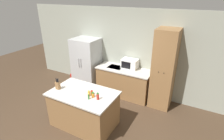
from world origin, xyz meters
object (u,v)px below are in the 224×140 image
at_px(microwave, 130,64).
at_px(spice_bottle_tall_dark, 93,95).
at_px(knife_block, 58,85).
at_px(refrigerator, 87,63).
at_px(spice_bottle_short_red, 89,93).
at_px(spice_bottle_amber_oil, 98,96).
at_px(fire_extinguisher, 72,79).
at_px(spice_bottle_green_herb, 92,93).
at_px(pantry_cabinet, 164,70).
at_px(spice_bottle_pale_salt, 89,96).

bearing_deg(microwave, spice_bottle_tall_dark, -92.15).
bearing_deg(spice_bottle_tall_dark, knife_block, -173.89).
distance_m(refrigerator, knife_block, 1.87).
xyz_separation_m(spice_bottle_short_red, spice_bottle_amber_oil, (0.24, -0.01, 0.01)).
distance_m(refrigerator, fire_extinguisher, 0.85).
height_order(knife_block, spice_bottle_amber_oil, knife_block).
bearing_deg(fire_extinguisher, spice_bottle_tall_dark, -38.04).
relative_size(spice_bottle_tall_dark, fire_extinguisher, 0.26).
bearing_deg(spice_bottle_tall_dark, spice_bottle_green_herb, 141.31).
xyz_separation_m(pantry_cabinet, spice_bottle_amber_oil, (-0.96, -1.77, -0.13)).
bearing_deg(spice_bottle_green_herb, spice_bottle_short_red, -106.63).
bearing_deg(pantry_cabinet, spice_bottle_green_herb, -125.03).
height_order(pantry_cabinet, microwave, pantry_cabinet).
xyz_separation_m(spice_bottle_green_herb, spice_bottle_pale_salt, (0.04, -0.18, 0.02)).
bearing_deg(spice_bottle_short_red, knife_block, -174.04).
bearing_deg(spice_bottle_tall_dark, fire_extinguisher, 141.96).
relative_size(microwave, spice_bottle_amber_oil, 2.97).
distance_m(knife_block, spice_bottle_pale_salt, 0.89).
xyz_separation_m(spice_bottle_tall_dark, spice_bottle_amber_oil, (0.14, -0.03, 0.02)).
bearing_deg(spice_bottle_short_red, spice_bottle_tall_dark, 7.31).
bearing_deg(spice_bottle_pale_salt, knife_block, 179.06).
bearing_deg(refrigerator, knife_block, -75.12).
relative_size(spice_bottle_tall_dark, spice_bottle_short_red, 0.79).
distance_m(refrigerator, spice_bottle_green_herb, 2.11).
xyz_separation_m(spice_bottle_green_herb, fire_extinguisher, (-1.86, 1.46, -0.74)).
bearing_deg(refrigerator, spice_bottle_short_red, -52.70).
height_order(refrigerator, microwave, refrigerator).
relative_size(spice_bottle_amber_oil, spice_bottle_green_herb, 1.46).
bearing_deg(spice_bottle_pale_salt, microwave, 86.90).
distance_m(spice_bottle_tall_dark, spice_bottle_amber_oil, 0.15).
height_order(pantry_cabinet, fire_extinguisher, pantry_cabinet).
height_order(spice_bottle_tall_dark, spice_bottle_pale_salt, spice_bottle_pale_salt).
xyz_separation_m(refrigerator, spice_bottle_green_herb, (1.33, -1.64, 0.11)).
relative_size(refrigerator, spice_bottle_tall_dark, 14.41).
bearing_deg(fire_extinguisher, knife_block, -57.89).
relative_size(spice_bottle_pale_salt, fire_extinguisher, 0.32).
xyz_separation_m(pantry_cabinet, fire_extinguisher, (-3.04, -0.22, -0.89)).
bearing_deg(knife_block, spice_bottle_tall_dark, 6.11).
distance_m(spice_bottle_tall_dark, fire_extinguisher, 2.57).
bearing_deg(spice_bottle_pale_salt, spice_bottle_green_herb, 102.92).
height_order(spice_bottle_short_red, fire_extinguisher, spice_bottle_short_red).
height_order(pantry_cabinet, spice_bottle_tall_dark, pantry_cabinet).
relative_size(spice_bottle_tall_dark, spice_bottle_amber_oil, 0.72).
bearing_deg(knife_block, microwave, 63.10).
relative_size(knife_block, spice_bottle_amber_oil, 1.77).
xyz_separation_m(microwave, fire_extinguisher, (-2.01, -0.34, -0.83)).
height_order(refrigerator, spice_bottle_pale_salt, refrigerator).
xyz_separation_m(refrigerator, spice_bottle_tall_dark, (1.40, -1.70, 0.11)).
relative_size(microwave, knife_block, 1.68).
xyz_separation_m(microwave, knife_block, (-1.00, -1.96, -0.04)).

